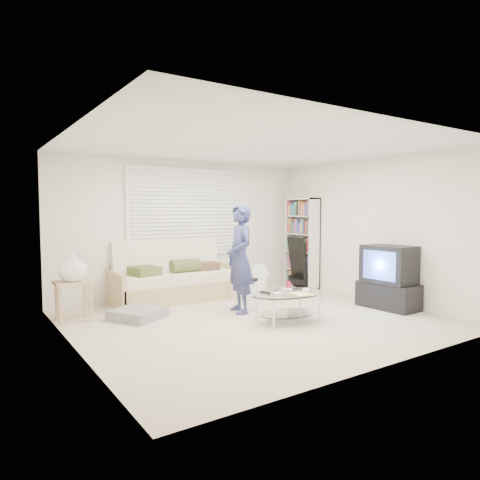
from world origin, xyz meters
TOP-DOWN VIEW (x-y plane):
  - ground at (0.00, 0.00)m, footprint 5.00×5.00m
  - room_shell at (0.00, 0.48)m, footprint 5.02×4.52m
  - window_blinds at (0.00, 2.20)m, footprint 2.32×0.08m
  - futon_sofa at (-0.42, 1.88)m, footprint 2.16×0.87m
  - grey_floor_pillow at (-1.42, 0.99)m, footprint 0.88×0.88m
  - side_table at (-2.22, 1.39)m, footprint 0.50×0.41m
  - bookshelf at (2.32, 1.62)m, footprint 0.29×0.77m
  - guitar_case at (2.10, 1.48)m, footprint 0.37×0.38m
  - floor_fan at (1.15, 1.53)m, footprint 0.35×0.23m
  - storage_bin at (0.71, 1.22)m, footprint 0.56×0.42m
  - tv_unit at (2.20, -0.60)m, footprint 0.55×0.95m
  - coffee_table at (0.30, -0.37)m, footprint 1.19×0.81m
  - standing_person at (0.04, 0.49)m, footprint 0.52×0.68m

SIDE VIEW (x-z plane):
  - ground at x=0.00m, z-range 0.00..0.00m
  - grey_floor_pillow at x=-1.42m, z-range 0.00..0.15m
  - storage_bin at x=0.71m, z-range -0.02..0.35m
  - floor_fan at x=1.15m, z-range 0.05..0.62m
  - coffee_table at x=0.30m, z-range 0.07..0.61m
  - futon_sofa at x=-0.42m, z-range -0.18..0.87m
  - guitar_case at x=2.10m, z-range -0.06..0.98m
  - tv_unit at x=2.20m, z-range -0.01..1.00m
  - side_table at x=-2.22m, z-range 0.24..1.24m
  - standing_person at x=0.04m, z-range 0.00..1.68m
  - bookshelf at x=2.32m, z-range 0.00..1.83m
  - window_blinds at x=0.00m, z-range 0.74..2.36m
  - room_shell at x=0.00m, z-range 0.37..2.88m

